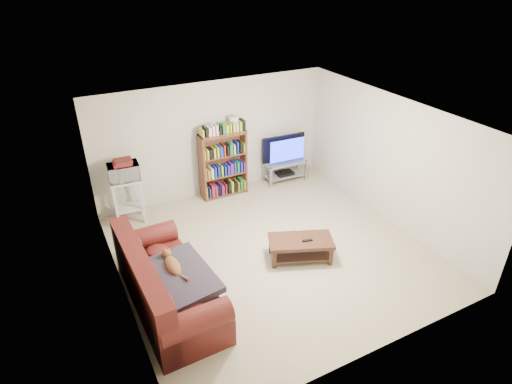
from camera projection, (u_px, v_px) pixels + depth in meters
floor at (272, 251)px, 7.45m from camera, size 5.00×5.00×0.00m
ceiling at (274, 119)px, 6.29m from camera, size 5.00×5.00×0.00m
wall_back at (214, 139)px, 8.82m from camera, size 5.00×0.00×5.00m
wall_front at (379, 283)px, 4.93m from camera, size 5.00×0.00×5.00m
wall_left at (114, 231)px, 5.87m from camera, size 0.00×5.00×5.00m
wall_right at (391, 161)px, 7.88m from camera, size 0.00×5.00×5.00m
sofa at (163, 288)px, 6.12m from camera, size 1.06×2.33×0.98m
blanket at (178, 277)px, 5.97m from camera, size 1.02×1.25×0.19m
cat at (173, 266)px, 6.10m from camera, size 0.27×0.64×0.19m
coffee_table at (301, 245)px, 7.14m from camera, size 1.18×0.89×0.39m
remote at (307, 240)px, 7.04m from camera, size 0.18×0.09×0.02m
tv_stand at (285, 168)px, 9.64m from camera, size 0.97×0.47×0.48m
television at (286, 149)px, 9.42m from camera, size 1.03×0.18×0.59m
dvd_player at (285, 173)px, 9.70m from camera, size 0.39×0.28×0.06m
bookshelf at (223, 164)px, 8.88m from camera, size 0.98×0.31×1.41m
shelf_clutter at (226, 127)px, 8.55m from camera, size 0.72×0.22×0.28m
microwave_stand at (127, 195)px, 8.03m from camera, size 0.59×0.45×0.90m
microwave at (124, 172)px, 7.80m from camera, size 0.58×0.42×0.31m
game_boxes at (122, 163)px, 7.71m from camera, size 0.35×0.31×0.05m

